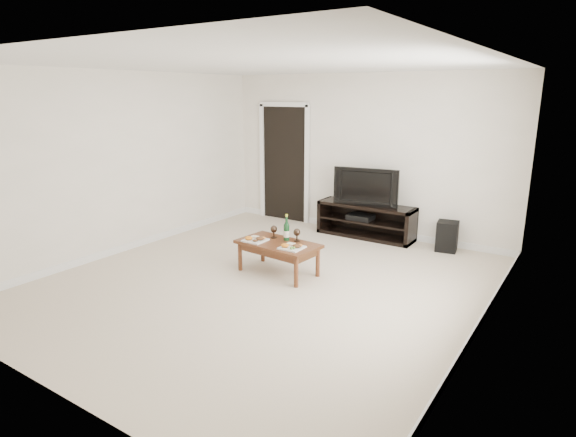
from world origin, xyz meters
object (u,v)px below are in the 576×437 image
at_px(subwoofer, 447,236).
at_px(coffee_table, 278,258).
at_px(media_console, 366,221).
at_px(television, 367,186).

xyz_separation_m(subwoofer, coffee_table, (-1.57, -2.15, -0.01)).
height_order(media_console, coffee_table, media_console).
distance_m(media_console, coffee_table, 2.16).
xyz_separation_m(media_console, subwoofer, (1.31, 0.01, -0.05)).
height_order(television, subwoofer, television).
xyz_separation_m(television, coffee_table, (-0.26, -2.14, -0.64)).
relative_size(media_console, coffee_table, 1.50).
distance_m(television, coffee_table, 2.25).
xyz_separation_m(media_console, coffee_table, (-0.26, -2.14, -0.07)).
relative_size(television, coffee_table, 0.98).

